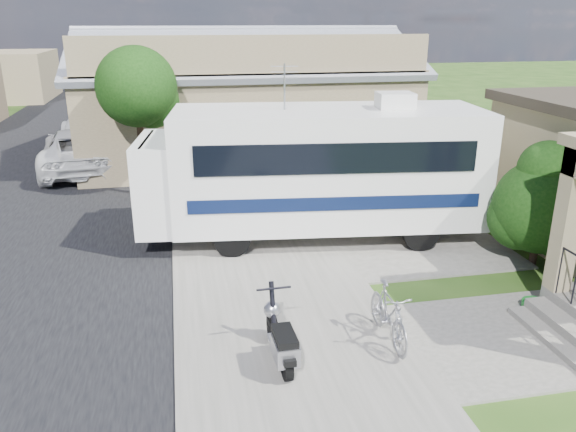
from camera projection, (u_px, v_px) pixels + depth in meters
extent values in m
plane|color=#203F11|center=(342.00, 326.00, 10.19)|extent=(120.00, 120.00, 0.00)
cube|color=black|center=(29.00, 192.00, 18.04)|extent=(9.00, 80.00, 0.02)
cube|color=#5D5A53|center=(231.00, 181.00, 19.24)|extent=(4.00, 80.00, 0.06)
cube|color=#5D5A53|center=(348.00, 232.00, 14.63)|extent=(7.00, 6.00, 0.05)
cube|color=#5D5A53|center=(523.00, 336.00, 9.82)|extent=(4.00, 3.00, 0.05)
cube|color=black|center=(536.00, 180.00, 13.15)|extent=(0.04, 1.10, 1.20)
cube|color=#5D5A53|center=(571.00, 334.00, 9.63)|extent=(0.40, 2.16, 0.32)
cube|color=#5D5A53|center=(552.00, 341.00, 9.59)|extent=(0.35, 2.16, 0.16)
cube|color=#887A56|center=(568.00, 221.00, 10.08)|extent=(0.35, 0.35, 2.70)
cube|color=#756649|center=(244.00, 111.00, 22.54)|extent=(12.00, 8.00, 3.60)
cube|color=slate|center=(249.00, 53.00, 19.91)|extent=(12.50, 4.40, 1.78)
cube|color=slate|center=(236.00, 47.00, 23.61)|extent=(12.50, 4.40, 1.78)
cube|color=slate|center=(242.00, 31.00, 21.53)|extent=(12.50, 0.50, 0.22)
cube|color=#756649|center=(257.00, 56.00, 18.16)|extent=(11.76, 0.20, 1.30)
cylinder|color=#311D15|center=(142.00, 146.00, 17.28)|extent=(0.20, 0.20, 3.15)
sphere|color=black|center=(136.00, 87.00, 16.69)|extent=(2.40, 2.40, 2.40)
sphere|color=black|center=(151.00, 101.00, 17.10)|extent=(1.68, 1.68, 1.68)
cylinder|color=#311D15|center=(151.00, 100.00, 26.51)|extent=(0.20, 0.20, 3.29)
sphere|color=black|center=(147.00, 59.00, 25.88)|extent=(2.40, 2.40, 2.40)
sphere|color=black|center=(157.00, 69.00, 26.30)|extent=(1.68, 1.68, 1.68)
cylinder|color=#311D15|center=(155.00, 83.00, 34.88)|extent=(0.20, 0.20, 3.01)
sphere|color=black|center=(153.00, 55.00, 34.31)|extent=(2.40, 2.40, 2.40)
sphere|color=black|center=(160.00, 61.00, 34.71)|extent=(1.68, 1.68, 1.68)
cube|color=silver|center=(328.00, 166.00, 13.82)|extent=(7.70, 3.49, 2.77)
cube|color=silver|center=(158.00, 182.00, 13.60)|extent=(1.13, 2.61, 2.13)
cube|color=black|center=(148.00, 159.00, 13.39)|extent=(0.32, 2.25, 0.96)
cube|color=black|center=(337.00, 159.00, 12.39)|extent=(6.29, 0.76, 0.69)
cube|color=black|center=(320.00, 135.00, 14.92)|extent=(6.29, 0.76, 0.69)
cube|color=#0A1435|center=(336.00, 204.00, 12.74)|extent=(6.66, 0.79, 0.32)
cube|color=#0A1435|center=(320.00, 173.00, 15.27)|extent=(6.66, 0.79, 0.32)
cube|color=silver|center=(395.00, 100.00, 13.43)|extent=(0.93, 0.84, 0.37)
cylinder|color=#929299|center=(284.00, 87.00, 13.10)|extent=(0.04, 0.04, 1.06)
cylinder|color=black|center=(232.00, 238.00, 12.99)|extent=(0.88, 0.39, 0.85)
cylinder|color=black|center=(233.00, 206.00, 15.19)|extent=(0.88, 0.39, 0.85)
cylinder|color=black|center=(420.00, 232.00, 13.35)|extent=(0.88, 0.39, 0.85)
cylinder|color=black|center=(395.00, 202.00, 15.55)|extent=(0.88, 0.39, 0.85)
cylinder|color=#311D15|center=(535.00, 246.00, 12.69)|extent=(0.17, 0.17, 0.84)
sphere|color=black|center=(541.00, 207.00, 12.38)|extent=(2.10, 2.10, 2.10)
sphere|color=black|center=(552.00, 183.00, 12.61)|extent=(1.68, 1.68, 1.68)
sphere|color=black|center=(521.00, 218.00, 12.62)|extent=(1.47, 1.47, 1.47)
sphere|color=black|center=(556.00, 229.00, 12.27)|extent=(1.26, 1.26, 1.26)
sphere|color=black|center=(547.00, 170.00, 12.10)|extent=(1.26, 1.26, 1.26)
cylinder|color=black|center=(287.00, 366.00, 8.54)|extent=(0.14, 0.46, 0.46)
cylinder|color=black|center=(272.00, 327.00, 9.60)|extent=(0.14, 0.46, 0.46)
cube|color=#929299|center=(280.00, 344.00, 9.00)|extent=(0.33, 0.58, 0.08)
cube|color=#929299|center=(285.00, 350.00, 8.57)|extent=(0.37, 0.58, 0.31)
cube|color=black|center=(285.00, 336.00, 8.54)|extent=(0.33, 0.63, 0.13)
cube|color=black|center=(289.00, 361.00, 8.33)|extent=(0.19, 0.21, 0.10)
cylinder|color=black|center=(273.00, 308.00, 9.39)|extent=(0.09, 0.36, 0.87)
sphere|color=#929299|center=(272.00, 309.00, 9.48)|extent=(0.29, 0.29, 0.29)
sphere|color=black|center=(271.00, 307.00, 9.56)|extent=(0.13, 0.13, 0.13)
cylinder|color=black|center=(274.00, 288.00, 9.18)|extent=(0.58, 0.05, 0.04)
cube|color=black|center=(272.00, 321.00, 9.56)|extent=(0.15, 0.30, 0.06)
imported|color=#929299|center=(389.00, 317.00, 9.50)|extent=(0.47, 1.67, 1.00)
imported|color=silver|center=(81.00, 149.00, 20.45)|extent=(3.18, 5.90, 1.57)
imported|color=silver|center=(100.00, 116.00, 26.89)|extent=(2.98, 6.36, 1.80)
cylinder|color=#156921|center=(533.00, 307.00, 10.67)|extent=(0.43, 0.43, 0.20)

